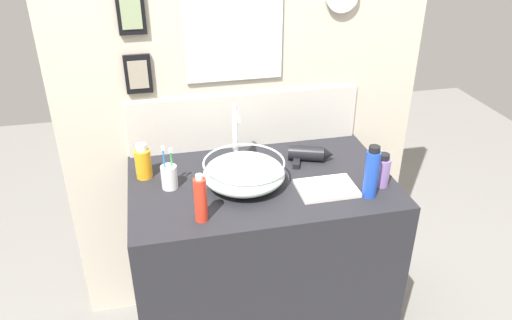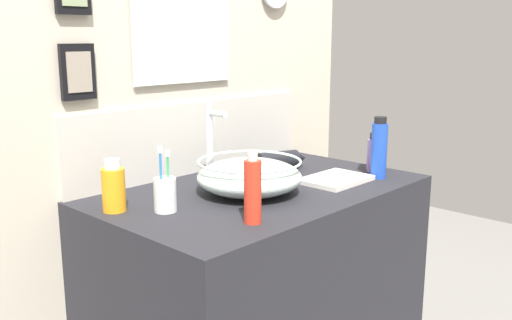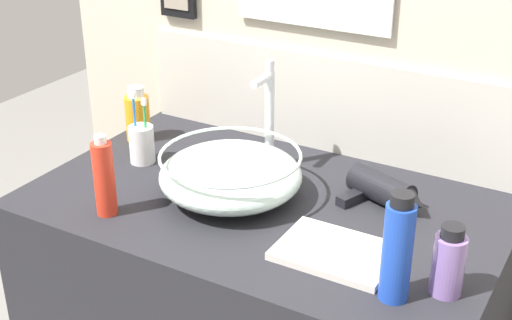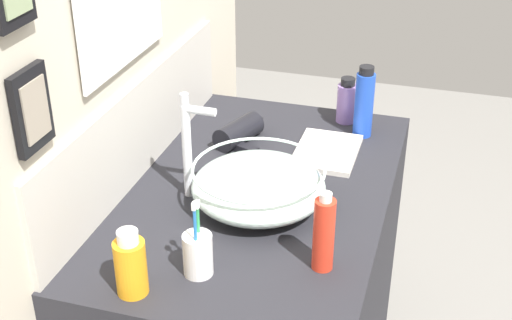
% 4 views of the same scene
% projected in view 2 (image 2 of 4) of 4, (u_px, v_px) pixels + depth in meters
% --- Properties ---
extents(vanity_counter, '(1.11, 0.68, 0.91)m').
position_uv_depth(vanity_counter, '(261.00, 312.00, 2.01)').
color(vanity_counter, '#232328').
rests_on(vanity_counter, ground).
extents(back_panel, '(1.69, 0.09, 2.36)m').
position_uv_depth(back_panel, '(188.00, 99.00, 2.10)').
color(back_panel, beige).
rests_on(back_panel, ground).
extents(glass_bowl_sink, '(0.34, 0.34, 0.11)m').
position_uv_depth(glass_bowl_sink, '(249.00, 176.00, 1.83)').
color(glass_bowl_sink, silver).
rests_on(glass_bowl_sink, vanity_counter).
extents(faucet, '(0.02, 0.09, 0.29)m').
position_uv_depth(faucet, '(211.00, 139.00, 1.93)').
color(faucet, silver).
rests_on(faucet, vanity_counter).
extents(hair_drier, '(0.21, 0.14, 0.07)m').
position_uv_depth(hair_drier, '(281.00, 161.00, 2.17)').
color(hair_drier, black).
rests_on(hair_drier, vanity_counter).
extents(toothbrush_cup, '(0.07, 0.07, 0.19)m').
position_uv_depth(toothbrush_cup, '(165.00, 194.00, 1.65)').
color(toothbrush_cup, white).
rests_on(toothbrush_cup, vanity_counter).
extents(spray_bottle, '(0.06, 0.06, 0.15)m').
position_uv_depth(spray_bottle, '(375.00, 154.00, 2.14)').
color(spray_bottle, '#8C6BB2').
rests_on(spray_bottle, vanity_counter).
extents(lotion_bottle, '(0.05, 0.05, 0.19)m').
position_uv_depth(lotion_bottle, '(253.00, 191.00, 1.54)').
color(lotion_bottle, red).
rests_on(lotion_bottle, vanity_counter).
extents(soap_dispenser, '(0.06, 0.06, 0.22)m').
position_uv_depth(soap_dispenser, '(379.00, 149.00, 2.03)').
color(soap_dispenser, blue).
rests_on(soap_dispenser, vanity_counter).
extents(shampoo_bottle, '(0.07, 0.07, 0.15)m').
position_uv_depth(shampoo_bottle, '(114.00, 188.00, 1.65)').
color(shampoo_bottle, orange).
rests_on(shampoo_bottle, vanity_counter).
extents(hand_towel, '(0.24, 0.17, 0.02)m').
position_uv_depth(hand_towel, '(336.00, 179.00, 1.99)').
color(hand_towel, silver).
rests_on(hand_towel, vanity_counter).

